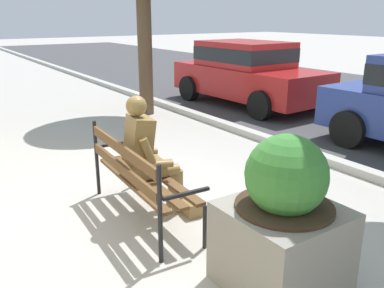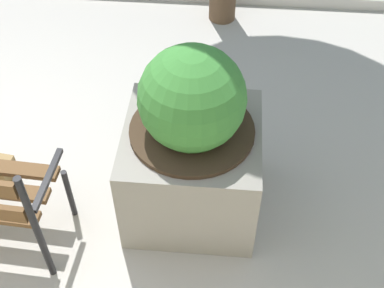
{
  "view_description": "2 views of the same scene",
  "coord_description": "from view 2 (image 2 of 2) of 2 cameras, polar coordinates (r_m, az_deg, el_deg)",
  "views": [
    {
      "loc": [
        3.81,
        -2.1,
        2.16
      ],
      "look_at": [
        0.06,
        0.4,
        0.75
      ],
      "focal_mm": 38.45,
      "sensor_mm": 36.0,
      "label": 1
    },
    {
      "loc": [
        1.96,
        -2.1,
        2.97
      ],
      "look_at": [
        1.77,
        0.13,
        0.6
      ],
      "focal_mm": 47.99,
      "sensor_mm": 36.0,
      "label": 2
    }
  ],
  "objects": [
    {
      "name": "concrete_planter",
      "position": [
        3.29,
        -0.0,
        -0.35
      ],
      "size": [
        0.87,
        0.87,
        1.31
      ],
      "color": "gray",
      "rests_on": "ground"
    }
  ]
}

